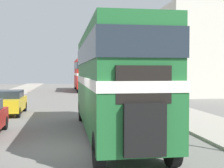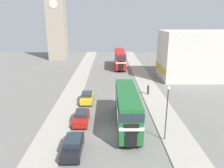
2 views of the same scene
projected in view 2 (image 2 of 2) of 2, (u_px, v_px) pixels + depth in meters
name	position (u px, v px, depth m)	size (l,w,h in m)	color
ground_plane	(114.00, 134.00, 24.24)	(120.00, 120.00, 0.00)	slate
sidewalk_right	(174.00, 133.00, 24.33)	(3.50, 120.00, 0.12)	#A8A093
sidewalk_left	(53.00, 134.00, 24.12)	(3.50, 120.00, 0.12)	#A8A093
double_decker_bus	(127.00, 106.00, 25.46)	(2.41, 10.86, 4.29)	#1E602D
bus_distant	(120.00, 58.00, 55.53)	(2.44, 11.22, 4.34)	red
car_parked_near	(73.00, 145.00, 20.70)	(1.69, 4.27, 1.53)	black
car_parked_mid	(81.00, 117.00, 26.59)	(1.67, 3.92, 1.49)	red
car_parked_far	(87.00, 97.00, 33.12)	(1.75, 3.95, 1.52)	gold
pedestrian_walking	(148.00, 89.00, 36.13)	(0.36, 0.36, 1.76)	#282833
street_lamp	(167.00, 105.00, 21.88)	(0.36, 0.36, 5.86)	#38383D
church_tower	(56.00, 8.00, 63.95)	(5.40, 5.40, 29.48)	tan
shop_building_block	(206.00, 55.00, 45.16)	(18.54, 9.13, 9.87)	beige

